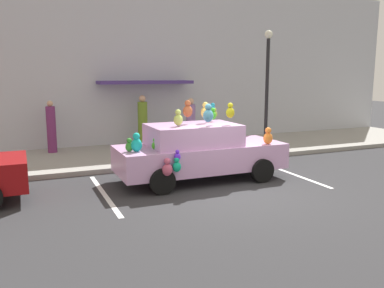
{
  "coord_description": "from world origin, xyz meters",
  "views": [
    {
      "loc": [
        -4.68,
        -8.52,
        2.89
      ],
      "look_at": [
        -0.23,
        1.92,
        0.9
      ],
      "focal_mm": 37.86,
      "sensor_mm": 36.0,
      "label": 1
    }
  ],
  "objects": [
    {
      "name": "street_lamp_post",
      "position": [
        3.28,
        3.5,
        2.69
      ],
      "size": [
        0.28,
        0.28,
        4.18
      ],
      "color": "black",
      "rests_on": "sidewalk"
    },
    {
      "name": "parking_stripe_rear",
      "position": [
        -2.94,
        1.0,
        0.0
      ],
      "size": [
        0.12,
        3.6,
        0.01
      ],
      "primitive_type": "cube",
      "color": "silver",
      "rests_on": "ground"
    },
    {
      "name": "teddy_bear_on_sidewalk",
      "position": [
        -0.04,
        3.72,
        0.46
      ],
      "size": [
        0.36,
        0.3,
        0.68
      ],
      "color": "brown",
      "rests_on": "sidewalk"
    },
    {
      "name": "storefront_building",
      "position": [
        -0.0,
        7.14,
        3.19
      ],
      "size": [
        24.0,
        1.25,
        6.4
      ],
      "color": "#B2B7C1",
      "rests_on": "ground"
    },
    {
      "name": "parking_stripe_front",
      "position": [
        2.49,
        1.0,
        0.0
      ],
      "size": [
        0.12,
        3.6,
        0.01
      ],
      "primitive_type": "cube",
      "color": "silver",
      "rests_on": "ground"
    },
    {
      "name": "pedestrian_walking_past",
      "position": [
        -3.71,
        6.23,
        1.0
      ],
      "size": [
        0.32,
        0.32,
        1.81
      ],
      "color": "#6D295E",
      "rests_on": "sidewalk"
    },
    {
      "name": "pedestrian_near_shopfront",
      "position": [
        -0.43,
        6.22,
        1.05
      ],
      "size": [
        0.36,
        0.36,
        1.93
      ],
      "color": "olive",
      "rests_on": "sidewalk"
    },
    {
      "name": "pedestrian_by_lamp",
      "position": [
        1.25,
        5.52,
        1.0
      ],
      "size": [
        0.35,
        0.35,
        1.81
      ],
      "color": "#8867A0",
      "rests_on": "sidewalk"
    },
    {
      "name": "ground_plane",
      "position": [
        0.0,
        0.0,
        0.0
      ],
      "size": [
        60.0,
        60.0,
        0.0
      ],
      "primitive_type": "plane",
      "color": "#2D2D30"
    },
    {
      "name": "sidewalk",
      "position": [
        0.0,
        5.0,
        0.07
      ],
      "size": [
        24.0,
        4.0,
        0.15
      ],
      "primitive_type": "cube",
      "color": "gray",
      "rests_on": "ground"
    },
    {
      "name": "plush_covered_car",
      "position": [
        -0.3,
        1.31,
        0.81
      ],
      "size": [
        4.55,
        2.06,
        2.18
      ],
      "color": "#CA98CB",
      "rests_on": "ground"
    }
  ]
}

